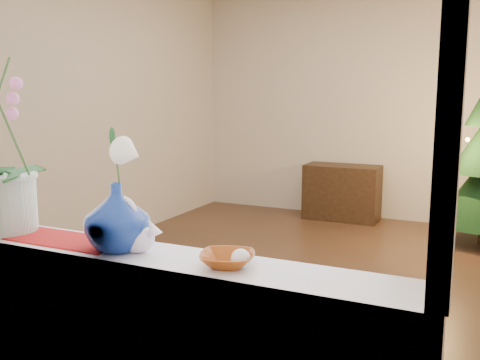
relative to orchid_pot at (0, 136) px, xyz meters
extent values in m
plane|color=#3B2618|center=(0.58, 2.38, -1.31)|extent=(5.00, 5.00, 0.00)
cube|color=beige|center=(0.58, 4.88, 0.04)|extent=(4.50, 0.10, 2.70)
cube|color=beige|center=(0.58, -0.12, 0.04)|extent=(4.50, 0.10, 2.70)
cube|color=beige|center=(-1.67, 2.38, 0.04)|extent=(0.10, 5.00, 2.70)
cube|color=white|center=(0.58, 0.01, -0.41)|extent=(2.20, 0.26, 0.04)
cube|color=maroon|center=(0.20, 0.01, -0.39)|extent=(0.70, 0.20, 0.01)
imported|color=navy|center=(0.57, -0.01, -0.25)|extent=(0.30, 0.30, 0.28)
sphere|color=white|center=(1.05, 0.00, -0.36)|extent=(0.08, 0.08, 0.06)
imported|color=#8E3D0E|center=(1.00, 0.00, -0.37)|extent=(0.19, 0.19, 0.04)
cube|color=black|center=(0.18, 4.63, -0.99)|extent=(0.86, 0.44, 0.64)
camera|label=1|loc=(1.76, -1.49, 0.16)|focal=40.00mm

